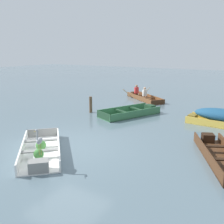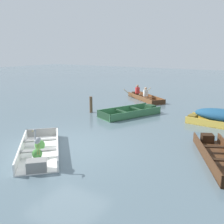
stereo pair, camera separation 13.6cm
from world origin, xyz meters
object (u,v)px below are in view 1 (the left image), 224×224
at_px(dinghy_white_foreground, 41,151).
at_px(skiff_green_near_moored, 132,112).
at_px(heron_on_dinghy, 39,140).
at_px(rowboat_wooden_brown_with_crew, 143,97).
at_px(skiff_dark_varnish_mid_moored, 219,155).
at_px(mooring_post, 91,105).
at_px(skiff_yellow_far_moored, 222,117).

distance_m(dinghy_white_foreground, skiff_green_near_moored, 6.21).
height_order(skiff_green_near_moored, heron_on_dinghy, heron_on_dinghy).
distance_m(rowboat_wooden_brown_with_crew, heron_on_dinghy, 11.38).
relative_size(skiff_dark_varnish_mid_moored, heron_on_dinghy, 4.15).
relative_size(dinghy_white_foreground, skiff_dark_varnish_mid_moored, 0.89).
xyz_separation_m(skiff_green_near_moored, heron_on_dinghy, (0.52, -6.86, 0.72)).
bearing_deg(heron_on_dinghy, skiff_green_near_moored, 94.33).
height_order(skiff_green_near_moored, skiff_dark_varnish_mid_moored, skiff_green_near_moored).
xyz_separation_m(skiff_green_near_moored, mooring_post, (-2.15, -0.73, 0.32)).
distance_m(skiff_dark_varnish_mid_moored, rowboat_wooden_brown_with_crew, 9.96).
height_order(dinghy_white_foreground, mooring_post, mooring_post).
height_order(dinghy_white_foreground, skiff_yellow_far_moored, skiff_yellow_far_moored).
distance_m(skiff_green_near_moored, skiff_yellow_far_moored, 4.39).
height_order(skiff_green_near_moored, rowboat_wooden_brown_with_crew, rowboat_wooden_brown_with_crew).
xyz_separation_m(dinghy_white_foreground, heron_on_dinghy, (0.70, -0.65, 0.72)).
xyz_separation_m(skiff_dark_varnish_mid_moored, skiff_yellow_far_moored, (-0.50, 3.82, 0.31)).
relative_size(skiff_green_near_moored, skiff_yellow_far_moored, 1.12).
relative_size(dinghy_white_foreground, mooring_post, 3.51).
xyz_separation_m(skiff_dark_varnish_mid_moored, rowboat_wooden_brown_with_crew, (-6.19, 7.81, 0.05)).
xyz_separation_m(skiff_dark_varnish_mid_moored, heron_on_dinghy, (-4.34, -3.40, 0.74)).
xyz_separation_m(skiff_dark_varnish_mid_moored, mooring_post, (-7.02, 2.74, 0.33)).
bearing_deg(mooring_post, skiff_green_near_moored, 18.61).
bearing_deg(dinghy_white_foreground, skiff_green_near_moored, 88.30).
bearing_deg(mooring_post, dinghy_white_foreground, -70.24).
bearing_deg(mooring_post, skiff_dark_varnish_mid_moored, -21.31).
bearing_deg(dinghy_white_foreground, skiff_yellow_far_moored, 55.30).
height_order(skiff_yellow_far_moored, rowboat_wooden_brown_with_crew, rowboat_wooden_brown_with_crew).
xyz_separation_m(skiff_green_near_moored, rowboat_wooden_brown_with_crew, (-1.32, 4.35, 0.04)).
bearing_deg(mooring_post, skiff_yellow_far_moored, 9.40).
height_order(rowboat_wooden_brown_with_crew, mooring_post, mooring_post).
relative_size(dinghy_white_foreground, skiff_green_near_moored, 0.89).
distance_m(skiff_dark_varnish_mid_moored, heron_on_dinghy, 5.56).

